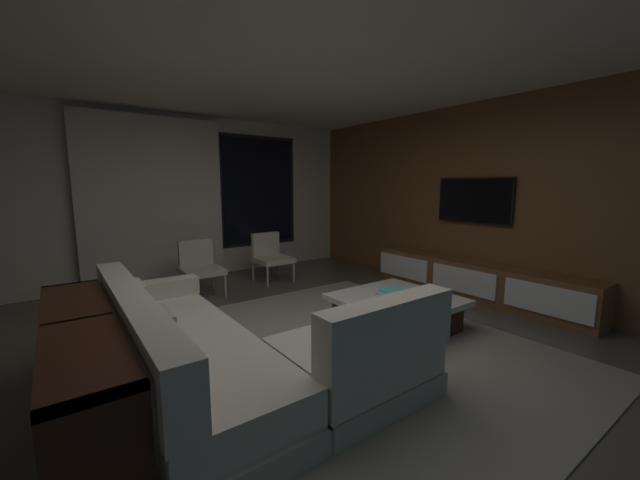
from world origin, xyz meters
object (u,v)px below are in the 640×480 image
(mounted_tv, at_px, (474,200))
(console_table_behind_couch, at_px, (83,367))
(coffee_table, at_px, (396,312))
(book_stack_on_coffee_table, at_px, (392,293))
(accent_chair_by_curtain, at_px, (200,265))
(sectional_couch, at_px, (229,355))
(accent_chair_near_window, at_px, (270,254))
(media_console, at_px, (475,281))

(mounted_tv, xyz_separation_m, console_table_behind_couch, (-4.72, -0.25, -0.93))
(coffee_table, bearing_deg, mounted_tv, 8.66)
(book_stack_on_coffee_table, relative_size, accent_chair_by_curtain, 0.38)
(coffee_table, relative_size, mounted_tv, 1.05)
(sectional_couch, distance_m, book_stack_on_coffee_table, 1.94)
(accent_chair_near_window, height_order, accent_chair_by_curtain, same)
(book_stack_on_coffee_table, distance_m, mounted_tv, 2.11)
(sectional_couch, relative_size, accent_chair_by_curtain, 3.21)
(media_console, bearing_deg, book_stack_on_coffee_table, -178.90)
(accent_chair_by_curtain, bearing_deg, console_table_behind_couch, -121.89)
(mounted_tv, distance_m, console_table_behind_couch, 4.82)
(coffee_table, distance_m, book_stack_on_coffee_table, 0.22)
(book_stack_on_coffee_table, xyz_separation_m, accent_chair_near_window, (-0.09, 2.60, 0.04))
(accent_chair_near_window, bearing_deg, sectional_couch, -124.02)
(coffee_table, xyz_separation_m, accent_chair_by_curtain, (-1.30, 2.55, 0.25))
(coffee_table, xyz_separation_m, accent_chair_near_window, (-0.10, 2.65, 0.25))
(sectional_couch, bearing_deg, accent_chair_near_window, 55.98)
(accent_chair_near_window, relative_size, mounted_tv, 0.71)
(console_table_behind_couch, bearing_deg, media_console, 0.60)
(sectional_couch, distance_m, coffee_table, 1.96)
(accent_chair_by_curtain, xyz_separation_m, console_table_behind_couch, (-1.56, -2.51, -0.01))
(sectional_couch, xyz_separation_m, coffee_table, (1.95, 0.09, -0.10))
(sectional_couch, xyz_separation_m, mounted_tv, (3.81, 0.37, 1.06))
(coffee_table, relative_size, accent_chair_near_window, 1.49)
(book_stack_on_coffee_table, xyz_separation_m, accent_chair_by_curtain, (-1.28, 2.50, 0.04))
(sectional_couch, distance_m, mounted_tv, 3.97)
(console_table_behind_couch, bearing_deg, sectional_couch, -7.87)
(console_table_behind_couch, bearing_deg, accent_chair_near_window, 43.40)
(sectional_couch, distance_m, accent_chair_by_curtain, 2.72)
(sectional_couch, relative_size, console_table_behind_couch, 1.19)
(sectional_couch, relative_size, media_console, 0.81)
(book_stack_on_coffee_table, distance_m, accent_chair_by_curtain, 2.81)
(accent_chair_near_window, bearing_deg, media_console, -55.22)
(book_stack_on_coffee_table, bearing_deg, mounted_tv, 7.02)
(sectional_couch, bearing_deg, console_table_behind_couch, 172.13)
(mounted_tv, bearing_deg, console_table_behind_couch, -177.03)
(accent_chair_by_curtain, bearing_deg, accent_chair_near_window, 4.56)
(accent_chair_near_window, relative_size, media_console, 0.25)
(accent_chair_near_window, xyz_separation_m, console_table_behind_couch, (-2.76, -2.61, -0.01))
(coffee_table, distance_m, media_console, 1.68)
(console_table_behind_couch, bearing_deg, accent_chair_by_curtain, 58.11)
(media_console, bearing_deg, accent_chair_near_window, 124.78)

